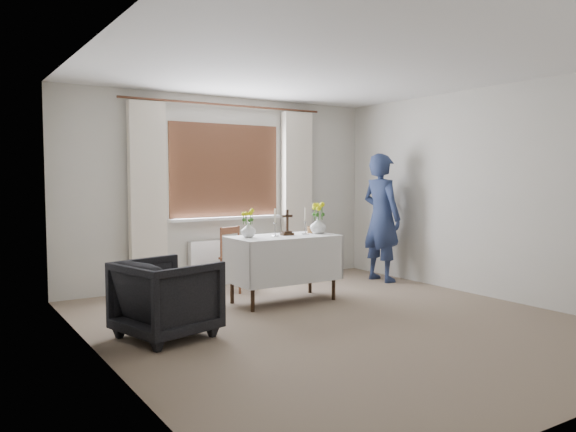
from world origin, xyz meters
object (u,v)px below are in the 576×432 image
object	(u,v)px
armchair	(167,298)
wooden_cross	(287,222)
flower_vase_left	(248,230)
altar_table	(283,269)
person	(381,218)
wooden_chair	(239,259)
flower_vase_right	(318,225)

from	to	relation	value
armchair	wooden_cross	bearing A→B (deg)	-83.25
armchair	wooden_cross	distance (m)	1.93
armchair	flower_vase_left	size ratio (longest dim) A/B	4.58
altar_table	armchair	size ratio (longest dim) A/B	1.60
person	wooden_cross	distance (m)	1.80
flower_vase_left	altar_table	bearing A→B (deg)	-10.53
wooden_chair	flower_vase_right	size ratio (longest dim) A/B	4.08
altar_table	wooden_chair	distance (m)	0.86
altar_table	person	bearing A→B (deg)	11.76
wooden_chair	flower_vase_right	distance (m)	1.15
wooden_chair	armchair	distance (m)	2.14
armchair	flower_vase_left	distance (m)	1.51
wooden_chair	armchair	xyz separation A→B (m)	(-1.52, -1.50, -0.05)
altar_table	wooden_cross	distance (m)	0.53
wooden_chair	flower_vase_right	world-z (taller)	flower_vase_right
person	flower_vase_right	world-z (taller)	person
wooden_cross	wooden_chair	bearing A→B (deg)	109.80
person	flower_vase_right	bearing A→B (deg)	102.65
altar_table	flower_vase_right	size ratio (longest dim) A/B	6.29
wooden_cross	altar_table	bearing A→B (deg)	-149.04
wooden_chair	flower_vase_left	size ratio (longest dim) A/B	4.74
armchair	person	bearing A→B (deg)	-88.43
wooden_chair	armchair	world-z (taller)	wooden_chair
wooden_cross	flower_vase_left	xyz separation A→B (m)	(-0.48, 0.04, -0.06)
wooden_chair	person	distance (m)	2.07
wooden_chair	armchair	bearing A→B (deg)	-154.13
armchair	altar_table	bearing A→B (deg)	-83.37
wooden_cross	flower_vase_left	distance (m)	0.49
flower_vase_right	person	bearing A→B (deg)	16.10
wooden_chair	wooden_cross	bearing A→B (deg)	-95.55
flower_vase_right	armchair	bearing A→B (deg)	-163.21
person	wooden_cross	bearing A→B (deg)	97.77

